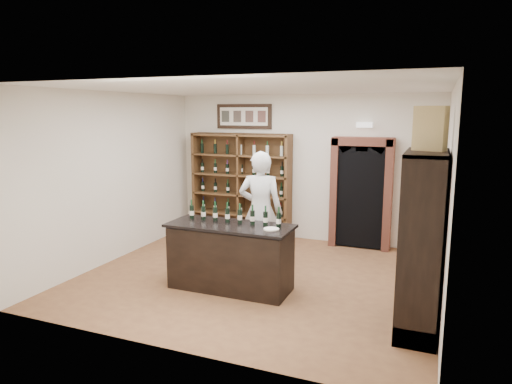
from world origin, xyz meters
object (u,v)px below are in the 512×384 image
(wine_shelf, at_px, (242,185))
(shopkeeper, at_px, (260,211))
(tasting_counter, at_px, (230,257))
(counter_bottle_0, at_px, (192,212))
(side_cabinet, at_px, (423,270))
(wine_crate, at_px, (430,129))

(wine_shelf, relative_size, shopkeeper, 1.09)
(tasting_counter, xyz_separation_m, counter_bottle_0, (-0.72, 0.12, 0.61))
(side_cabinet, relative_size, shopkeeper, 1.09)
(counter_bottle_0, distance_m, shopkeeper, 1.21)
(tasting_counter, distance_m, shopkeeper, 1.14)
(wine_shelf, xyz_separation_m, side_cabinet, (3.82, -3.23, -0.35))
(wine_shelf, distance_m, shopkeeper, 2.26)
(side_cabinet, distance_m, wine_crate, 1.71)
(tasting_counter, relative_size, wine_crate, 3.63)
(counter_bottle_0, bearing_deg, wine_shelf, 97.70)
(counter_bottle_0, relative_size, wine_crate, 0.58)
(tasting_counter, bearing_deg, wine_crate, -5.44)
(side_cabinet, bearing_deg, wine_crate, 120.30)
(tasting_counter, height_order, counter_bottle_0, counter_bottle_0)
(tasting_counter, bearing_deg, wine_shelf, 110.56)
(wine_shelf, height_order, tasting_counter, wine_shelf)
(tasting_counter, xyz_separation_m, shopkeeper, (0.09, 1.01, 0.51))
(counter_bottle_0, xyz_separation_m, side_cabinet, (3.44, -0.42, -0.35))
(counter_bottle_0, xyz_separation_m, wine_crate, (3.42, -0.38, 1.35))
(wine_shelf, xyz_separation_m, wine_crate, (3.80, -3.19, 1.36))
(shopkeeper, height_order, wine_crate, wine_crate)
(tasting_counter, bearing_deg, counter_bottle_0, 170.26)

